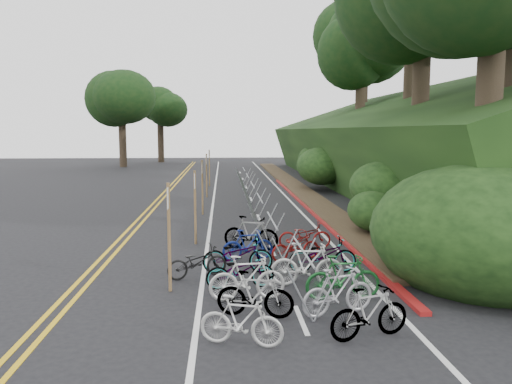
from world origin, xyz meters
The scene contains 11 objects.
ground centered at (0.00, 0.00, 0.00)m, with size 120.00×120.00×0.00m, color black.
road_markings centered at (0.63, 10.10, 0.00)m, with size 7.47×80.00×0.01m.
red_curb centered at (5.70, 12.00, 0.05)m, with size 0.25×28.00×0.10m, color maroon.
embankment centered at (12.96, 19.04, 2.57)m, with size 14.30×48.14×9.11m.
tree_cluster centered at (9.76, 22.04, 10.70)m, with size 31.73×53.44×17.09m.
bike_rack_front centered at (3.33, -0.75, 0.84)m, with size 1.13×2.98×1.14m.
bike_racks_rest centered at (3.00, 13.00, 0.85)m, with size 1.14×23.00×1.17m.
signpost_near centered at (0.26, 0.03, 1.49)m, with size 0.08×0.40×2.61m.
signposts_rest centered at (0.60, 14.00, 1.43)m, with size 0.08×18.40×2.50m.
bike_front centered at (0.85, 1.08, 0.42)m, with size 1.60×0.56×0.84m, color black.
bike_valet centered at (3.06, 0.56, 0.49)m, with size 3.25×8.99×1.09m.
Camera 1 is at (1.54, -11.63, 3.81)m, focal length 35.00 mm.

